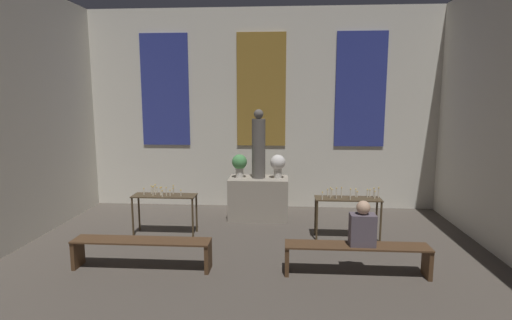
{
  "coord_description": "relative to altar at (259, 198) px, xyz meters",
  "views": [
    {
      "loc": [
        0.51,
        1.37,
        2.55
      ],
      "look_at": [
        0.0,
        8.83,
        1.38
      ],
      "focal_mm": 28.0,
      "sensor_mm": 36.0,
      "label": 1
    }
  ],
  "objects": [
    {
      "name": "pew_back_left",
      "position": [
        -1.59,
        -2.69,
        -0.11
      ],
      "size": [
        2.07,
        0.36,
        0.45
      ],
      "color": "#4C331E",
      "rests_on": "ground_plane"
    },
    {
      "name": "person_seated",
      "position": [
        1.66,
        -2.69,
        0.3
      ],
      "size": [
        0.36,
        0.24,
        0.66
      ],
      "color": "#564C56",
      "rests_on": "pew_back_right"
    },
    {
      "name": "altar",
      "position": [
        0.0,
        0.0,
        0.0
      ],
      "size": [
        1.25,
        0.73,
        0.88
      ],
      "color": "gray",
      "rests_on": "ground_plane"
    },
    {
      "name": "flower_vase_left",
      "position": [
        -0.4,
        0.0,
        0.74
      ],
      "size": [
        0.32,
        0.32,
        0.5
      ],
      "color": "beige",
      "rests_on": "altar"
    },
    {
      "name": "candle_rack_left",
      "position": [
        -1.7,
        -1.14,
        0.21
      ],
      "size": [
        1.18,
        0.39,
        0.96
      ],
      "color": "#473823",
      "rests_on": "ground_plane"
    },
    {
      "name": "candle_rack_right",
      "position": [
        1.7,
        -1.14,
        0.21
      ],
      "size": [
        1.18,
        0.39,
        0.96
      ],
      "color": "#473823",
      "rests_on": "ground_plane"
    },
    {
      "name": "flower_vase_right",
      "position": [
        0.4,
        0.0,
        0.74
      ],
      "size": [
        0.32,
        0.32,
        0.5
      ],
      "color": "beige",
      "rests_on": "altar"
    },
    {
      "name": "wall_back",
      "position": [
        0.0,
        1.02,
        1.86
      ],
      "size": [
        8.22,
        0.16,
        4.56
      ],
      "color": "silver",
      "rests_on": "ground_plane"
    },
    {
      "name": "statue",
      "position": [
        0.0,
        0.0,
        1.11
      ],
      "size": [
        0.28,
        0.28,
        1.44
      ],
      "color": "#5B5651",
      "rests_on": "altar"
    },
    {
      "name": "pew_back_right",
      "position": [
        1.59,
        -2.69,
        -0.11
      ],
      "size": [
        2.07,
        0.36,
        0.45
      ],
      "color": "#4C331E",
      "rests_on": "ground_plane"
    }
  ]
}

